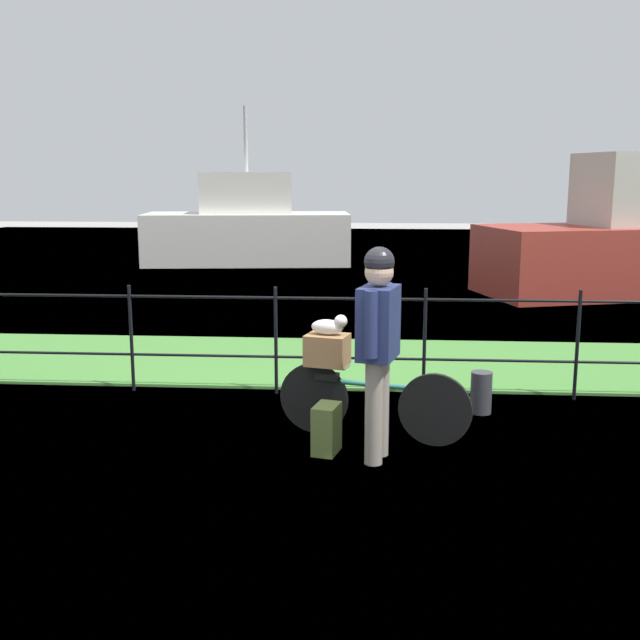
# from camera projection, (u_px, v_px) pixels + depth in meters

# --- Properties ---
(ground_plane) EXTENTS (60.00, 60.00, 0.00)m
(ground_plane) POSITION_uv_depth(u_px,v_px,m) (247.00, 458.00, 5.99)
(ground_plane) COLOR #9E9993
(grass_strip) EXTENTS (27.00, 2.40, 0.03)m
(grass_strip) POSITION_uv_depth(u_px,v_px,m) (291.00, 360.00, 9.08)
(grass_strip) COLOR #478438
(grass_strip) RESTS_ON ground
(harbor_water) EXTENTS (30.00, 30.00, 0.00)m
(harbor_water) POSITION_uv_depth(u_px,v_px,m) (330.00, 275.00, 16.96)
(harbor_water) COLOR #60849E
(harbor_water) RESTS_ON ground
(iron_fence) EXTENTS (18.04, 0.04, 1.11)m
(iron_fence) POSITION_uv_depth(u_px,v_px,m) (276.00, 333.00, 7.65)
(iron_fence) COLOR black
(iron_fence) RESTS_ON ground
(bicycle_main) EXTENTS (1.63, 0.46, 0.61)m
(bicycle_main) POSITION_uv_depth(u_px,v_px,m) (370.00, 401.00, 6.39)
(bicycle_main) COLOR black
(bicycle_main) RESTS_ON ground
(wooden_crate) EXTENTS (0.41, 0.35, 0.26)m
(wooden_crate) POSITION_uv_depth(u_px,v_px,m) (327.00, 350.00, 6.43)
(wooden_crate) COLOR olive
(wooden_crate) RESTS_ON bicycle_main
(terrier_dog) EXTENTS (0.32, 0.21, 0.18)m
(terrier_dog) POSITION_uv_depth(u_px,v_px,m) (330.00, 326.00, 6.38)
(terrier_dog) COLOR silver
(terrier_dog) RESTS_ON wooden_crate
(cyclist_person) EXTENTS (0.35, 0.53, 1.68)m
(cyclist_person) POSITION_uv_depth(u_px,v_px,m) (378.00, 335.00, 5.79)
(cyclist_person) COLOR gray
(cyclist_person) RESTS_ON ground
(backpack_on_paving) EXTENTS (0.24, 0.31, 0.40)m
(backpack_on_paving) POSITION_uv_depth(u_px,v_px,m) (327.00, 429.00, 6.08)
(backpack_on_paving) COLOR olive
(backpack_on_paving) RESTS_ON ground
(mooring_bollard) EXTENTS (0.20, 0.20, 0.40)m
(mooring_bollard) POSITION_uv_depth(u_px,v_px,m) (481.00, 392.00, 7.10)
(mooring_bollard) COLOR #38383D
(mooring_bollard) RESTS_ON ground
(moored_boat_near) EXTENTS (5.27, 2.51, 3.88)m
(moored_boat_near) POSITION_uv_depth(u_px,v_px,m) (247.00, 230.00, 18.99)
(moored_boat_near) COLOR silver
(moored_boat_near) RESTS_ON ground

